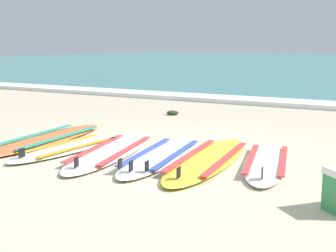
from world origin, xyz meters
name	(u,v)px	position (x,y,z in m)	size (l,w,h in m)	color
ground_plane	(141,164)	(0.00, 0.00, 0.00)	(80.00, 80.00, 0.00)	#C1B599
wave_foam_strip	(282,103)	(0.00, 6.18, 0.06)	(80.00, 0.95, 0.11)	white
surfboard_0	(47,139)	(-1.91, 0.43, 0.04)	(0.88, 2.62, 0.18)	orange
surfboard_1	(70,148)	(-1.22, 0.14, 0.04)	(0.65, 2.05, 0.18)	white
surfboard_2	(111,151)	(-0.61, 0.24, 0.04)	(1.10, 2.47, 0.18)	white
surfboard_3	(161,155)	(0.07, 0.36, 0.04)	(0.92, 2.35, 0.18)	white
surfboard_4	(208,159)	(0.65, 0.47, 0.04)	(0.90, 2.55, 0.18)	yellow
surfboard_5	(267,162)	(1.32, 0.68, 0.04)	(0.98, 2.12, 0.18)	silver
seaweed_clump_mid_sand	(173,113)	(-1.51, 3.58, 0.04)	(0.25, 0.20, 0.09)	#2D381E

